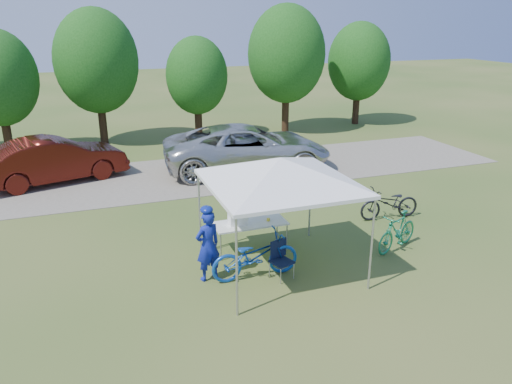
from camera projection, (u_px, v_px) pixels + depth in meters
ground at (279, 269)px, 11.75m from camera, size 100.00×100.00×0.00m
gravel_strip at (199, 174)px, 18.85m from camera, size 24.00×5.00×0.02m
canopy at (280, 161)px, 10.88m from camera, size 4.53×4.53×3.00m
treeline at (158, 65)px, 22.96m from camera, size 24.89×4.28×6.30m
folding_table at (250, 224)px, 12.50m from camera, size 1.83×0.76×0.75m
folding_chair at (280, 256)px, 11.28m from camera, size 0.56×0.58×0.87m
cooler at (238, 218)px, 12.33m from camera, size 0.46×0.32×0.34m
ice_cream_cup at (268, 220)px, 12.58m from camera, size 0.09×0.09×0.07m
cyclist at (208, 246)px, 11.06m from camera, size 0.69×0.55×1.65m
bike_blue at (255, 256)px, 11.23m from camera, size 2.05×0.72×1.07m
bike_green at (397, 231)px, 12.62m from camera, size 1.69×1.08×0.99m
bike_dark at (390, 203)px, 14.55m from camera, size 1.87×0.78×0.96m
minivan at (247, 148)px, 19.01m from camera, size 6.66×3.69×1.76m
sedan at (55, 160)px, 17.74m from camera, size 5.18×3.00×1.61m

